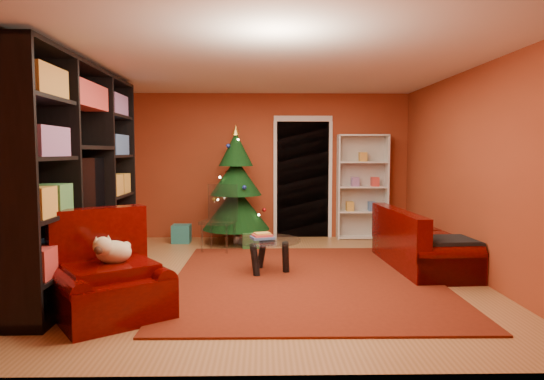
{
  "coord_description": "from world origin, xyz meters",
  "views": [
    {
      "loc": [
        -0.12,
        -6.02,
        1.56
      ],
      "look_at": [
        0.0,
        0.4,
        1.05
      ],
      "focal_mm": 32.0,
      "sensor_mm": 36.0,
      "label": 1
    }
  ],
  "objects_px": {
    "armchair": "(111,274)",
    "dog": "(114,252)",
    "gift_box_green": "(251,241)",
    "white_bookshelf": "(362,187)",
    "christmas_tree": "(236,186)",
    "gift_box_teal": "(181,234)",
    "media_unit": "(79,176)",
    "sofa": "(422,238)",
    "acrylic_chair": "(218,222)",
    "coffee_table": "(267,256)",
    "rug": "(306,279)"
  },
  "relations": [
    {
      "from": "armchair",
      "to": "dog",
      "type": "distance_m",
      "value": 0.21
    },
    {
      "from": "gift_box_green",
      "to": "white_bookshelf",
      "type": "xyz_separation_m",
      "value": [
        1.98,
        0.89,
        0.8
      ]
    },
    {
      "from": "christmas_tree",
      "to": "gift_box_green",
      "type": "relative_size",
      "value": 7.73
    },
    {
      "from": "gift_box_teal",
      "to": "gift_box_green",
      "type": "xyz_separation_m",
      "value": [
        1.2,
        -0.56,
        -0.02
      ]
    },
    {
      "from": "christmas_tree",
      "to": "media_unit",
      "type": "bearing_deg",
      "value": -124.53
    },
    {
      "from": "gift_box_teal",
      "to": "dog",
      "type": "bearing_deg",
      "value": -90.31
    },
    {
      "from": "christmas_tree",
      "to": "sofa",
      "type": "xyz_separation_m",
      "value": [
        2.6,
        -1.79,
        -0.58
      ]
    },
    {
      "from": "christmas_tree",
      "to": "gift_box_teal",
      "type": "height_order",
      "value": "christmas_tree"
    },
    {
      "from": "gift_box_green",
      "to": "acrylic_chair",
      "type": "height_order",
      "value": "acrylic_chair"
    },
    {
      "from": "dog",
      "to": "gift_box_green",
      "type": "bearing_deg",
      "value": 33.42
    },
    {
      "from": "armchair",
      "to": "dog",
      "type": "relative_size",
      "value": 2.6
    },
    {
      "from": "gift_box_green",
      "to": "armchair",
      "type": "bearing_deg",
      "value": -111.12
    },
    {
      "from": "media_unit",
      "to": "coffee_table",
      "type": "distance_m",
      "value": 2.48
    },
    {
      "from": "white_bookshelf",
      "to": "armchair",
      "type": "xyz_separation_m",
      "value": [
        -3.21,
        -4.08,
        -0.52
      ]
    },
    {
      "from": "sofa",
      "to": "white_bookshelf",
      "type": "bearing_deg",
      "value": 6.54
    },
    {
      "from": "armchair",
      "to": "gift_box_teal",
      "type": "bearing_deg",
      "value": 54.3
    },
    {
      "from": "dog",
      "to": "acrylic_chair",
      "type": "relative_size",
      "value": 0.42
    },
    {
      "from": "dog",
      "to": "rug",
      "type": "bearing_deg",
      "value": -3.72
    },
    {
      "from": "armchair",
      "to": "sofa",
      "type": "bearing_deg",
      "value": -7.54
    },
    {
      "from": "white_bookshelf",
      "to": "coffee_table",
      "type": "bearing_deg",
      "value": -123.54
    },
    {
      "from": "dog",
      "to": "coffee_table",
      "type": "relative_size",
      "value": 0.46
    },
    {
      "from": "gift_box_teal",
      "to": "coffee_table",
      "type": "relative_size",
      "value": 0.36
    },
    {
      "from": "christmas_tree",
      "to": "armchair",
      "type": "distance_m",
      "value": 3.83
    },
    {
      "from": "coffee_table",
      "to": "acrylic_chair",
      "type": "xyz_separation_m",
      "value": [
        -0.75,
        1.35,
        0.25
      ]
    },
    {
      "from": "gift_box_teal",
      "to": "sofa",
      "type": "xyz_separation_m",
      "value": [
        3.54,
        -1.87,
        0.25
      ]
    },
    {
      "from": "gift_box_green",
      "to": "sofa",
      "type": "relative_size",
      "value": 0.14
    },
    {
      "from": "white_bookshelf",
      "to": "acrylic_chair",
      "type": "relative_size",
      "value": 2.03
    },
    {
      "from": "gift_box_teal",
      "to": "armchair",
      "type": "height_order",
      "value": "armchair"
    },
    {
      "from": "gift_box_green",
      "to": "dog",
      "type": "relative_size",
      "value": 0.66
    },
    {
      "from": "media_unit",
      "to": "acrylic_chair",
      "type": "distance_m",
      "value": 2.43
    },
    {
      "from": "media_unit",
      "to": "white_bookshelf",
      "type": "height_order",
      "value": "media_unit"
    },
    {
      "from": "gift_box_teal",
      "to": "white_bookshelf",
      "type": "height_order",
      "value": "white_bookshelf"
    },
    {
      "from": "christmas_tree",
      "to": "coffee_table",
      "type": "height_order",
      "value": "christmas_tree"
    },
    {
      "from": "sofa",
      "to": "media_unit",
      "type": "bearing_deg",
      "value": 96.18
    },
    {
      "from": "white_bookshelf",
      "to": "acrylic_chair",
      "type": "distance_m",
      "value": 2.75
    },
    {
      "from": "dog",
      "to": "acrylic_chair",
      "type": "distance_m",
      "value": 2.98
    },
    {
      "from": "rug",
      "to": "media_unit",
      "type": "xyz_separation_m",
      "value": [
        -2.67,
        -0.07,
        1.26
      ]
    },
    {
      "from": "dog",
      "to": "media_unit",
      "type": "bearing_deg",
      "value": 87.91
    },
    {
      "from": "media_unit",
      "to": "gift_box_teal",
      "type": "distance_m",
      "value": 2.89
    },
    {
      "from": "rug",
      "to": "gift_box_green",
      "type": "distance_m",
      "value": 2.07
    },
    {
      "from": "media_unit",
      "to": "white_bookshelf",
      "type": "bearing_deg",
      "value": 35.33
    },
    {
      "from": "rug",
      "to": "christmas_tree",
      "type": "bearing_deg",
      "value": 112.05
    },
    {
      "from": "armchair",
      "to": "rug",
      "type": "bearing_deg",
      "value": -2.41
    },
    {
      "from": "gift_box_teal",
      "to": "gift_box_green",
      "type": "distance_m",
      "value": 1.32
    },
    {
      "from": "dog",
      "to": "sofa",
      "type": "distance_m",
      "value": 4.0
    },
    {
      "from": "white_bookshelf",
      "to": "dog",
      "type": "relative_size",
      "value": 4.78
    },
    {
      "from": "dog",
      "to": "coffee_table",
      "type": "distance_m",
      "value": 2.17
    },
    {
      "from": "armchair",
      "to": "acrylic_chair",
      "type": "bearing_deg",
      "value": 40.73
    },
    {
      "from": "gift_box_teal",
      "to": "dog",
      "type": "relative_size",
      "value": 0.77
    },
    {
      "from": "white_bookshelf",
      "to": "armchair",
      "type": "distance_m",
      "value": 5.22
    }
  ]
}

